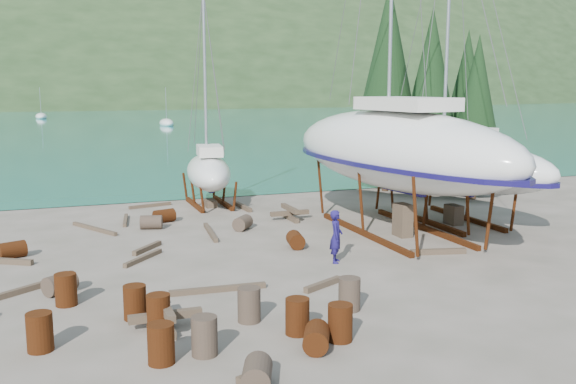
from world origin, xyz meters
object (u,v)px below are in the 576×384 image
object	(u,v)px
large_sailboat_near	(396,149)
large_sailboat_far	(449,164)
small_sailboat_shore	(208,171)
worker	(336,236)

from	to	relation	value
large_sailboat_near	large_sailboat_far	world-z (taller)	large_sailboat_near
small_sailboat_shore	worker	size ratio (longest dim) A/B	5.86
large_sailboat_near	small_sailboat_shore	bearing A→B (deg)	116.61
worker	large_sailboat_far	bearing A→B (deg)	-32.46
large_sailboat_near	worker	bearing A→B (deg)	-148.71
worker	small_sailboat_shore	bearing A→B (deg)	35.02
small_sailboat_shore	worker	xyz separation A→B (m)	(1.57, -11.65, -0.84)
small_sailboat_shore	worker	bearing A→B (deg)	-74.32
large_sailboat_near	worker	xyz separation A→B (m)	(-4.06, -3.23, -2.52)
large_sailboat_near	worker	distance (m)	5.77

